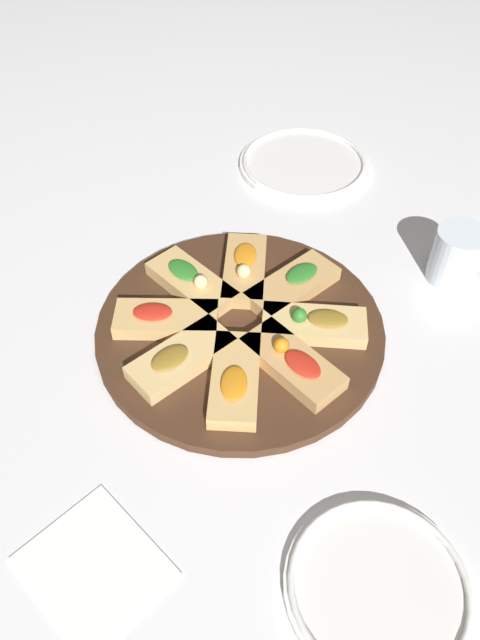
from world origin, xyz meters
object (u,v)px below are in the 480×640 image
serving_board (240,329)px  plate_left (304,163)px  napkin_stack (94,566)px  plate_right (378,587)px  water_glass (457,255)px

serving_board → plate_left: same height
plate_left → napkin_stack: (0.55, -0.60, -0.01)m
plate_left → plate_right: bearing=-25.5°
plate_left → water_glass: size_ratio=2.78×
plate_right → napkin_stack: bearing=-121.8°
napkin_stack → serving_board: bearing=127.8°
serving_board → water_glass: bearing=82.4°
serving_board → plate_right: same height
serving_board → plate_left: bearing=136.7°
serving_board → water_glass: (0.05, 0.35, 0.04)m
plate_left → serving_board: bearing=-43.3°
serving_board → plate_right: 0.39m
napkin_stack → water_glass: bearing=105.8°
plate_right → water_glass: bearing=131.6°
serving_board → napkin_stack: 0.37m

